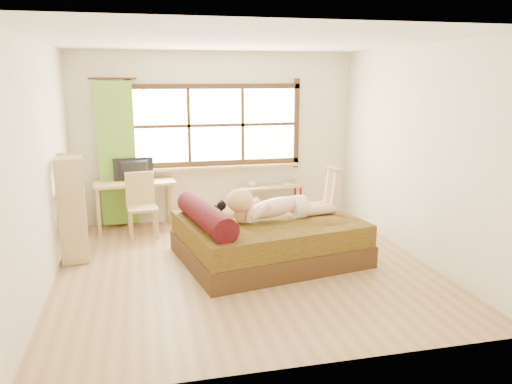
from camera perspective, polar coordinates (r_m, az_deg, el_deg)
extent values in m
plane|color=#9E754C|center=(6.27, -1.27, -8.53)|extent=(4.50, 4.50, 0.00)
plane|color=white|center=(5.85, -1.41, 16.89)|extent=(4.50, 4.50, 0.00)
plane|color=silver|center=(8.11, -4.59, 6.22)|extent=(4.50, 0.00, 4.50)
plane|color=silver|center=(3.78, 5.61, -1.67)|extent=(4.50, 0.00, 4.50)
plane|color=silver|center=(5.89, -23.32, 2.62)|extent=(0.00, 4.50, 4.50)
plane|color=silver|center=(6.73, 17.82, 4.25)|extent=(0.00, 4.50, 4.50)
cube|color=#FFEDBF|center=(8.08, -4.61, 7.63)|extent=(2.60, 0.01, 1.30)
cube|color=tan|center=(8.10, -4.44, 2.85)|extent=(2.80, 0.16, 0.04)
cube|color=#5C9A2A|center=(7.94, -15.59, 4.18)|extent=(0.55, 0.10, 2.20)
cube|color=#371E10|center=(6.52, 1.43, -6.41)|extent=(2.45, 2.10, 0.27)
cube|color=#3E200E|center=(6.44, 1.45, -4.14)|extent=(2.40, 2.06, 0.27)
cylinder|color=black|center=(6.07, -5.78, -2.67)|extent=(0.57, 1.50, 0.30)
cube|color=tan|center=(7.83, -13.73, 1.05)|extent=(1.25, 0.66, 0.04)
cube|color=tan|center=(7.67, -17.54, -2.27)|extent=(0.05, 0.05, 0.72)
cube|color=tan|center=(7.76, -9.38, -1.67)|extent=(0.05, 0.05, 0.72)
cube|color=tan|center=(8.10, -17.61, -1.49)|extent=(0.05, 0.05, 0.72)
cube|color=tan|center=(8.18, -9.89, -0.92)|extent=(0.05, 0.05, 0.72)
imported|color=black|center=(7.84, -13.80, 2.50)|extent=(0.60, 0.14, 0.34)
cube|color=tan|center=(7.45, -12.86, -1.80)|extent=(0.46, 0.46, 0.04)
cube|color=tan|center=(7.58, -13.11, 0.46)|extent=(0.42, 0.08, 0.48)
cube|color=tan|center=(7.33, -14.03, -3.99)|extent=(0.04, 0.04, 0.42)
cube|color=tan|center=(7.36, -11.23, -3.77)|extent=(0.04, 0.04, 0.42)
cube|color=tan|center=(7.67, -14.26, -3.23)|extent=(0.04, 0.04, 0.42)
cube|color=tan|center=(7.70, -11.58, -3.03)|extent=(0.04, 0.04, 0.42)
cube|color=tan|center=(8.24, 1.63, 0.60)|extent=(1.13, 0.40, 0.04)
cube|color=tan|center=(8.30, 1.62, -1.26)|extent=(1.13, 0.40, 0.03)
cylinder|color=maroon|center=(8.03, -1.45, -1.61)|extent=(0.03, 0.03, 0.55)
cylinder|color=maroon|center=(8.39, 5.11, -1.02)|extent=(0.03, 0.03, 0.55)
cylinder|color=maroon|center=(8.24, -1.93, -1.25)|extent=(0.03, 0.03, 0.55)
cylinder|color=maroon|center=(8.59, 4.49, -0.68)|extent=(0.03, 0.03, 0.55)
cube|color=gold|center=(8.38, 4.26, 1.17)|extent=(0.10, 0.10, 0.07)
imported|color=gray|center=(8.16, -0.41, 0.97)|extent=(0.14, 0.14, 0.10)
imported|color=gray|center=(8.29, 2.97, 0.85)|extent=(0.20, 0.26, 0.02)
cube|color=tan|center=(6.96, -19.84, -6.66)|extent=(0.38, 0.57, 0.03)
cube|color=tan|center=(6.83, -20.11, -3.37)|extent=(0.38, 0.57, 0.03)
cube|color=tan|center=(6.73, -20.39, 0.02)|extent=(0.38, 0.57, 0.03)
cube|color=tan|center=(6.66, -20.67, 3.50)|extent=(0.38, 0.57, 0.03)
cube|color=tan|center=(6.52, -20.31, -2.27)|extent=(0.33, 0.06, 1.33)
cube|color=tan|center=(7.05, -20.19, -1.15)|extent=(0.33, 0.06, 1.33)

